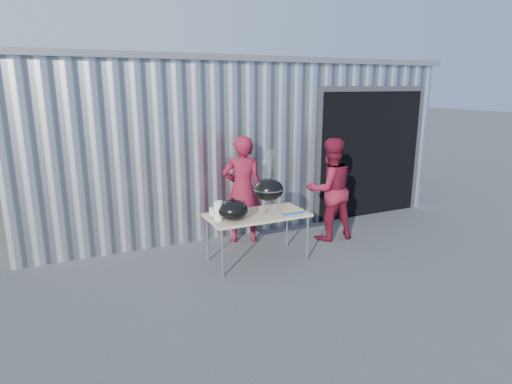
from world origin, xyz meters
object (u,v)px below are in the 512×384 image
kettle_grill (269,185)px  person_cook (242,190)px  folding_table (257,216)px  person_bystander (330,189)px

kettle_grill → person_cook: 0.90m
folding_table → person_cook: size_ratio=0.82×
folding_table → person_bystander: person_bystander is taller
kettle_grill → person_bystander: person_bystander is taller
folding_table → person_bystander: (1.56, 0.37, 0.17)m
folding_table → person_bystander: size_ratio=0.85×
person_cook → person_bystander: (1.41, -0.52, -0.03)m
kettle_grill → person_cook: (-0.05, 0.86, -0.25)m
folding_table → kettle_grill: kettle_grill is taller
person_bystander → kettle_grill: bearing=18.6°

